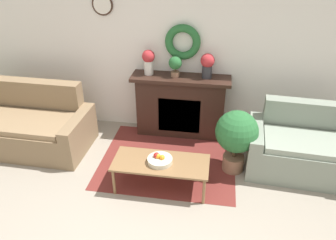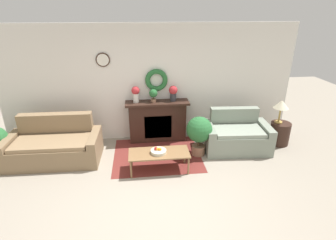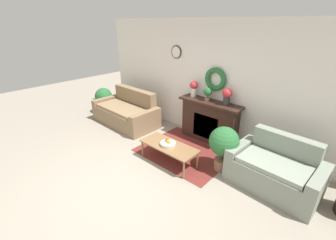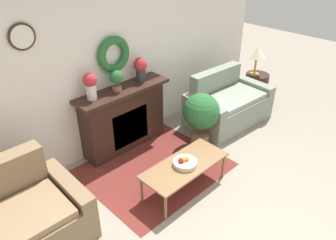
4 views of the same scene
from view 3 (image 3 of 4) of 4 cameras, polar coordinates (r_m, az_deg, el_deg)
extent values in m
plane|color=gray|center=(4.10, -11.09, -16.47)|extent=(16.00, 16.00, 0.00)
cube|color=maroon|center=(5.02, 4.68, -7.75)|extent=(1.88, 1.60, 0.01)
cube|color=white|center=(5.26, 11.07, 9.38)|extent=(6.80, 0.06, 2.70)
cylinder|color=#382319|center=(5.71, 2.11, 16.87)|extent=(0.31, 0.02, 0.31)
cylinder|color=white|center=(5.70, 2.03, 16.86)|extent=(0.26, 0.01, 0.26)
torus|color=#286633|center=(5.09, 11.92, 10.08)|extent=(0.52, 0.11, 0.52)
cube|color=#331E16|center=(5.32, 10.42, -0.52)|extent=(1.33, 0.34, 0.93)
cube|color=black|center=(5.23, 9.44, -1.71)|extent=(0.64, 0.02, 0.56)
cube|color=orange|center=(5.25, 9.34, -2.43)|extent=(0.51, 0.01, 0.31)
cube|color=#331E16|center=(5.11, 10.61, 4.39)|extent=(1.47, 0.41, 0.05)
cube|color=#846B4C|center=(6.26, -11.49, 0.70)|extent=(1.54, 0.77, 0.43)
cube|color=#846B4C|center=(6.43, -8.29, 3.89)|extent=(1.53, 0.24, 0.92)
cube|color=#846B4C|center=(6.95, -14.98, 3.35)|extent=(0.19, 0.94, 0.57)
cube|color=#846B4C|center=(5.67, -5.64, -0.66)|extent=(0.19, 0.94, 0.57)
cube|color=#917554|center=(6.16, -11.68, 2.90)|extent=(1.48, 0.71, 0.08)
cube|color=gray|center=(4.23, 24.59, -13.23)|extent=(1.13, 0.74, 0.46)
cube|color=gray|center=(4.46, 27.19, -8.41)|extent=(1.10, 0.26, 0.88)
cube|color=gray|center=(4.45, 17.74, -8.96)|extent=(0.23, 0.86, 0.60)
cube|color=gray|center=(4.16, 33.45, -14.76)|extent=(0.23, 0.86, 0.60)
cube|color=gray|center=(4.08, 25.23, -10.18)|extent=(1.09, 0.68, 0.08)
cube|color=olive|center=(4.44, 0.20, -6.54)|extent=(1.18, 0.50, 0.03)
cylinder|color=olive|center=(4.75, -6.50, -7.27)|extent=(0.04, 0.04, 0.37)
cylinder|color=olive|center=(4.12, 4.01, -12.60)|extent=(0.04, 0.04, 0.37)
cylinder|color=olive|center=(5.00, -2.87, -5.44)|extent=(0.04, 0.04, 0.37)
cylinder|color=olive|center=(4.40, 7.49, -10.08)|extent=(0.04, 0.04, 0.37)
cylinder|color=beige|center=(4.41, 0.02, -6.07)|extent=(0.31, 0.31, 0.06)
sphere|color=#B2231E|center=(4.43, -0.22, -5.19)|extent=(0.08, 0.08, 0.08)
sphere|color=orange|center=(4.42, -0.13, -5.33)|extent=(0.07, 0.07, 0.07)
sphere|color=orange|center=(4.37, 0.27, -5.66)|extent=(0.06, 0.06, 0.06)
cylinder|color=silver|center=(5.35, 6.51, 6.98)|extent=(0.13, 0.13, 0.21)
sphere|color=#B72D33|center=(5.31, 6.59, 8.78)|extent=(0.19, 0.19, 0.19)
cylinder|color=#2D2D33|center=(4.93, 14.61, 4.74)|extent=(0.14, 0.14, 0.18)
sphere|color=#B72D33|center=(4.88, 14.81, 6.60)|extent=(0.20, 0.20, 0.20)
cylinder|color=#8E664C|center=(5.15, 9.94, 5.28)|extent=(0.13, 0.13, 0.07)
cylinder|color=#4C3823|center=(5.13, 9.99, 5.94)|extent=(0.02, 0.02, 0.05)
sphere|color=#286633|center=(5.10, 10.08, 7.11)|extent=(0.19, 0.19, 0.19)
cylinder|color=#8E664C|center=(7.30, -15.66, 2.50)|extent=(0.30, 0.30, 0.15)
cylinder|color=#4C3823|center=(7.25, -15.78, 3.59)|extent=(0.05, 0.05, 0.14)
sphere|color=#286633|center=(7.16, -16.04, 5.78)|extent=(0.52, 0.52, 0.52)
cylinder|color=#8E664C|center=(4.51, 13.40, -10.83)|extent=(0.29, 0.29, 0.21)
cylinder|color=#4C3823|center=(4.41, 13.63, -8.86)|extent=(0.05, 0.05, 0.15)
sphere|color=#286633|center=(4.26, 14.03, -5.32)|extent=(0.55, 0.55, 0.55)
camera|label=1|loc=(2.00, -60.95, 18.31)|focal=35.00mm
camera|label=2|loc=(3.29, -79.95, 10.99)|focal=28.00mm
camera|label=4|loc=(5.06, -43.96, 21.74)|focal=35.00mm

